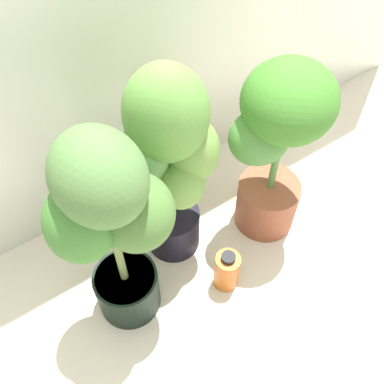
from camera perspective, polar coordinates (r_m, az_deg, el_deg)
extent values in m
plane|color=silver|center=(1.62, 8.52, -19.20)|extent=(8.00, 8.00, 0.00)
cylinder|color=#975036|center=(1.79, 9.68, -1.38)|extent=(0.24, 0.24, 0.22)
cylinder|color=#3F291D|center=(1.71, 10.13, 0.65)|extent=(0.22, 0.22, 0.02)
cylinder|color=#578246|center=(1.53, 11.40, 6.36)|extent=(0.03, 0.03, 0.47)
ellipsoid|color=#3C7928|center=(1.41, 12.56, 11.46)|extent=(0.34, 0.33, 0.27)
ellipsoid|color=#4A823A|center=(1.45, 8.83, 7.10)|extent=(0.24, 0.22, 0.19)
cylinder|color=black|center=(1.71, -2.48, -4.65)|extent=(0.21, 0.21, 0.19)
cylinder|color=#3B3525|center=(1.64, -2.59, -2.95)|extent=(0.19, 0.19, 0.02)
cylinder|color=olive|center=(1.41, -3.00, 3.70)|extent=(0.02, 0.02, 0.55)
ellipsoid|color=#5F9640|center=(1.26, -3.40, 10.06)|extent=(0.34, 0.33, 0.33)
ellipsoid|color=#5F9B52|center=(1.36, -6.15, 4.92)|extent=(0.19, 0.17, 0.25)
ellipsoid|color=#6E9946|center=(1.39, -0.06, 5.49)|extent=(0.24, 0.25, 0.25)
ellipsoid|color=#6D9B46|center=(1.43, -1.42, 1.16)|extent=(0.20, 0.20, 0.19)
cylinder|color=black|center=(1.59, -8.36, -12.42)|extent=(0.22, 0.22, 0.19)
cylinder|color=#453221|center=(1.52, -8.75, -10.96)|extent=(0.20, 0.20, 0.02)
cylinder|color=olive|center=(1.26, -10.40, -4.64)|extent=(0.03, 0.03, 0.59)
ellipsoid|color=#4E763D|center=(1.08, -12.09, 1.93)|extent=(0.27, 0.30, 0.26)
ellipsoid|color=#407A31|center=(1.20, -14.14, -3.67)|extent=(0.29, 0.29, 0.27)
ellipsoid|color=#4B7536|center=(1.22, -7.29, -2.65)|extent=(0.28, 0.28, 0.24)
cylinder|color=#C25D1E|center=(1.63, 4.55, -10.19)|extent=(0.09, 0.09, 0.17)
cylinder|color=black|center=(1.54, 4.77, -8.53)|extent=(0.05, 0.05, 0.02)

